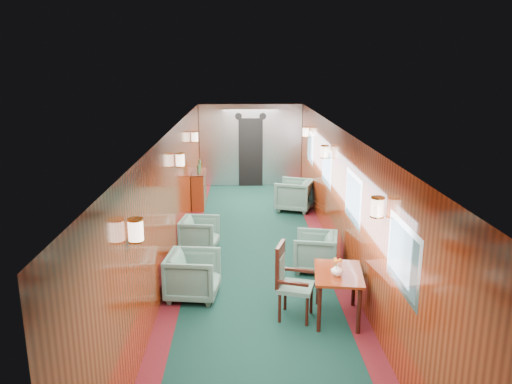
% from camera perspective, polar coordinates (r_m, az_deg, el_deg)
% --- Properties ---
extents(room, '(12.00, 12.10, 2.40)m').
position_cam_1_polar(room, '(8.76, 0.12, 2.08)').
color(room, black).
rests_on(room, ground).
extents(bulkhead, '(2.98, 0.17, 2.39)m').
position_cam_1_polar(bulkhead, '(14.66, -0.62, 5.31)').
color(bulkhead, silver).
rests_on(bulkhead, ground).
extents(windows_right, '(0.02, 8.60, 0.80)m').
position_cam_1_polar(windows_right, '(9.21, 9.36, 1.32)').
color(windows_right, silver).
rests_on(windows_right, ground).
extents(wall_sconces, '(2.97, 7.97, 0.25)m').
position_cam_1_polar(wall_sconces, '(9.29, 0.01, 3.76)').
color(wall_sconces, '#FFE7C6').
rests_on(wall_sconces, ground).
extents(dining_table, '(0.77, 1.01, 0.70)m').
position_cam_1_polar(dining_table, '(7.16, 9.37, -9.85)').
color(dining_table, maroon).
rests_on(dining_table, ground).
extents(side_chair, '(0.60, 0.62, 1.09)m').
position_cam_1_polar(side_chair, '(7.12, 3.78, -9.80)').
color(side_chair, '#1D453F').
rests_on(side_chair, ground).
extents(credenza, '(0.32, 1.02, 1.19)m').
position_cam_1_polar(credenza, '(12.60, -6.51, 0.37)').
color(credenza, maroon).
rests_on(credenza, ground).
extents(flower_vase, '(0.17, 0.17, 0.17)m').
position_cam_1_polar(flower_vase, '(6.98, 9.23, -8.75)').
color(flower_vase, white).
rests_on(flower_vase, dining_table).
extents(armchair_left_near, '(0.87, 0.85, 0.71)m').
position_cam_1_polar(armchair_left_near, '(7.84, -7.19, -9.42)').
color(armchair_left_near, '#1D453F').
rests_on(armchair_left_near, ground).
extents(armchair_left_far, '(0.79, 0.77, 0.64)m').
position_cam_1_polar(armchair_left_far, '(9.75, -6.47, -4.76)').
color(armchair_left_far, '#1D453F').
rests_on(armchair_left_far, ground).
extents(armchair_right_near, '(0.87, 0.85, 0.67)m').
position_cam_1_polar(armchair_right_near, '(8.81, 6.79, -6.79)').
color(armchair_right_near, '#1D453F').
rests_on(armchair_right_near, ground).
extents(armchair_right_far, '(1.07, 1.05, 0.77)m').
position_cam_1_polar(armchair_right_far, '(12.29, 4.38, -0.34)').
color(armchair_right_far, '#1D453F').
rests_on(armchair_right_far, ground).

